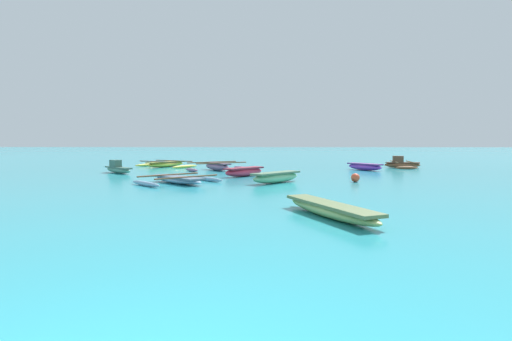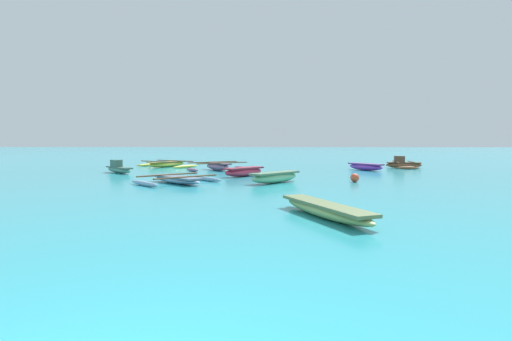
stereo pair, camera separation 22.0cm
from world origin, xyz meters
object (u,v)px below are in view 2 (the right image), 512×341
at_px(mooring_buoy_1, 355,178).
at_px(moored_boat_6, 275,177).
at_px(moored_boat_3, 218,166).
at_px(moored_boat_2, 403,164).
at_px(moored_boat_0, 366,166).
at_px(moored_boat_8, 244,171).
at_px(moored_boat_7, 167,164).
at_px(moored_boat_1, 119,168).
at_px(moored_boat_5, 177,179).
at_px(moored_boat_4, 325,209).

bearing_deg(mooring_buoy_1, moored_boat_6, -172.80).
bearing_deg(moored_boat_3, moored_boat_2, 66.30).
bearing_deg(moored_boat_2, moored_boat_3, -159.97).
xyz_separation_m(moored_boat_3, moored_boat_6, (3.59, -7.54, 0.01)).
xyz_separation_m(moored_boat_0, mooring_buoy_1, (-2.22, -7.42, -0.05)).
bearing_deg(moored_boat_8, moored_boat_7, 79.99).
bearing_deg(moored_boat_6, moored_boat_2, 0.08).
xyz_separation_m(moored_boat_0, moored_boat_6, (-5.84, -7.88, 0.02)).
relative_size(moored_boat_1, moored_boat_6, 0.89).
bearing_deg(mooring_buoy_1, moored_boat_5, -174.16).
xyz_separation_m(moored_boat_4, moored_boat_7, (-8.83, 18.70, 0.02)).
height_order(moored_boat_2, moored_boat_3, moored_boat_2).
bearing_deg(moored_boat_0, moored_boat_7, -136.49).
distance_m(moored_boat_2, moored_boat_3, 12.87).
bearing_deg(moored_boat_4, moored_boat_3, 172.78).
bearing_deg(moored_boat_1, mooring_buoy_1, 24.61).
xyz_separation_m(moored_boat_1, moored_boat_3, (5.51, 2.35, -0.02)).
bearing_deg(moored_boat_1, moored_boat_8, 30.12).
bearing_deg(moored_boat_7, mooring_buoy_1, -100.39).
distance_m(moored_boat_4, mooring_buoy_1, 8.83).
relative_size(moored_boat_2, moored_boat_8, 1.31).
bearing_deg(moored_boat_7, moored_boat_3, -95.77).
bearing_deg(moored_boat_3, moored_boat_0, 56.02).
bearing_deg(moored_boat_3, moored_boat_4, -19.13).
bearing_deg(moored_boat_2, moored_boat_6, -123.45).
xyz_separation_m(moored_boat_1, moored_boat_4, (10.24, -13.21, -0.07)).
height_order(moored_boat_1, moored_boat_8, moored_boat_1).
distance_m(moored_boat_0, moored_boat_4, 16.58).
relative_size(moored_boat_0, mooring_buoy_1, 6.51).
height_order(moored_boat_2, mooring_buoy_1, moored_boat_2).
distance_m(moored_boat_5, moored_boat_6, 4.34).
relative_size(moored_boat_4, moored_boat_5, 0.92).
bearing_deg(moored_boat_8, moored_boat_6, -112.17).
height_order(moored_boat_3, moored_boat_8, moored_boat_3).
bearing_deg(moored_boat_4, mooring_buoy_1, 139.60).
distance_m(moored_boat_0, moored_boat_3, 9.44).
distance_m(moored_boat_0, moored_boat_2, 3.97).
height_order(moored_boat_1, moored_boat_6, moored_boat_1).
xyz_separation_m(moored_boat_1, moored_boat_6, (9.10, -5.19, -0.00)).
bearing_deg(moored_boat_5, moored_boat_6, 50.49).
height_order(moored_boat_4, moored_boat_8, moored_boat_8).
bearing_deg(moored_boat_6, moored_boat_5, 135.91).
bearing_deg(mooring_buoy_1, moored_boat_1, 159.57).
distance_m(moored_boat_2, moored_boat_5, 17.05).
distance_m(moored_boat_7, mooring_buoy_1, 15.24).
height_order(moored_boat_6, moored_boat_7, moored_boat_6).
relative_size(moored_boat_1, moored_boat_2, 0.74).
bearing_deg(moored_boat_3, mooring_buoy_1, 9.45).
distance_m(moored_boat_1, moored_boat_8, 7.74).
relative_size(moored_boat_1, moored_boat_5, 0.60).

